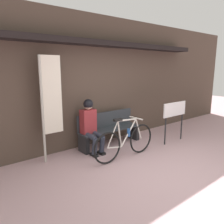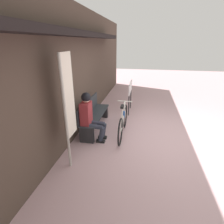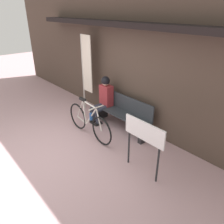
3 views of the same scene
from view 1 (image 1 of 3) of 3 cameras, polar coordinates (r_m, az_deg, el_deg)
ground_plane at (r=4.31m, az=13.65°, el=-15.63°), size 24.00×24.00×0.00m
storefront_wall at (r=5.53m, az=-4.73°, el=8.61°), size 12.00×0.56×3.20m
park_bench_near at (r=5.56m, az=-0.68°, el=-4.63°), size 1.70×0.42×0.84m
bicycle at (r=4.77m, az=3.49°, el=-7.61°), size 1.65×0.40×0.91m
person_seated at (r=5.04m, az=-5.72°, el=-2.70°), size 0.34×0.60×1.24m
banner_pole at (r=4.59m, az=-16.04°, el=3.07°), size 0.45×0.05×2.18m
signboard at (r=5.90m, az=16.03°, el=-0.10°), size 0.88×0.04×1.06m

